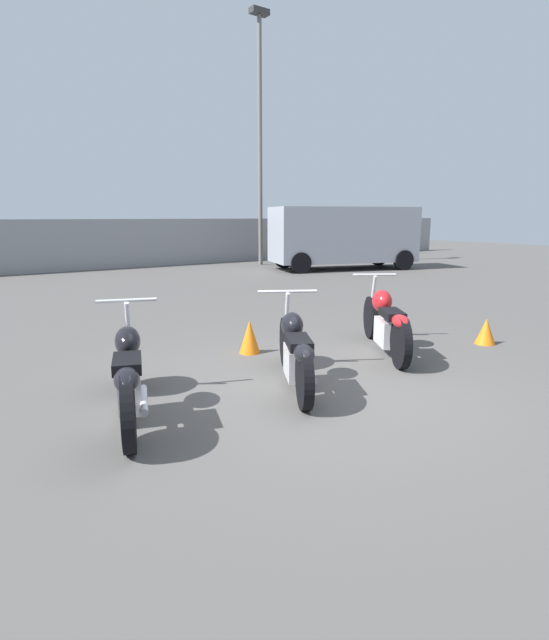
% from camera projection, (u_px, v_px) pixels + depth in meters
% --- Properties ---
extents(ground_plane, '(60.00, 60.00, 0.00)m').
position_uv_depth(ground_plane, '(314.00, 389.00, 5.48)').
color(ground_plane, '#514F4C').
extents(fence_back, '(40.00, 0.04, 1.76)m').
position_uv_depth(fence_back, '(44.00, 246.00, 16.58)').
color(fence_back, gray).
rests_on(fence_back, ground_plane).
extents(light_pole_left, '(0.70, 0.35, 9.09)m').
position_uv_depth(light_pole_left, '(260.00, 123.00, 18.48)').
color(light_pole_left, slate).
rests_on(light_pole_left, ground_plane).
extents(motorcycle_slot_0, '(0.93, 2.07, 1.03)m').
position_uv_depth(motorcycle_slot_0, '(129.00, 375.00, 4.62)').
color(motorcycle_slot_0, black).
rests_on(motorcycle_slot_0, ground_plane).
extents(motorcycle_slot_1, '(1.19, 1.87, 0.98)m').
position_uv_depth(motorcycle_slot_1, '(295.00, 351.00, 5.50)').
color(motorcycle_slot_1, black).
rests_on(motorcycle_slot_1, ground_plane).
extents(motorcycle_slot_2, '(1.31, 1.94, 1.02)m').
position_uv_depth(motorcycle_slot_2, '(386.00, 322.00, 6.88)').
color(motorcycle_slot_2, black).
rests_on(motorcycle_slot_2, ground_plane).
extents(parked_van, '(5.39, 3.45, 2.18)m').
position_uv_depth(parked_van, '(343.00, 235.00, 17.68)').
color(parked_van, '#999EA8').
rests_on(parked_van, ground_plane).
extents(traffic_cone_near, '(0.29, 0.29, 0.47)m').
position_uv_depth(traffic_cone_near, '(250.00, 336.00, 6.89)').
color(traffic_cone_near, orange).
rests_on(traffic_cone_near, ground_plane).
extents(traffic_cone_far, '(0.29, 0.29, 0.38)m').
position_uv_depth(traffic_cone_far, '(486.00, 331.00, 7.38)').
color(traffic_cone_far, orange).
rests_on(traffic_cone_far, ground_plane).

